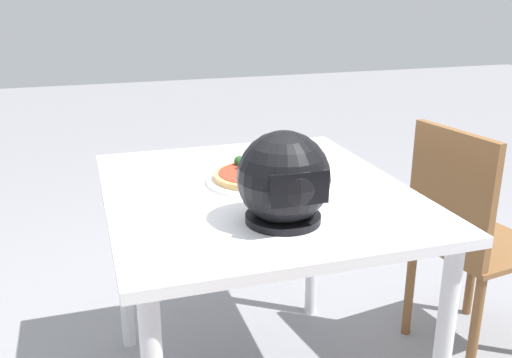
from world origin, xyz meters
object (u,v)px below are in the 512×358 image
Objects in this scene: pizza at (255,174)px; chair_side at (465,232)px; dining_table at (257,218)px; motorcycle_helmet at (284,180)px.

chair_side is (-0.80, 0.03, -0.30)m from pizza.
dining_table is 4.22× the size of motorcycle_helmet.
dining_table is 0.83m from chair_side.
motorcycle_helmet is at bearing 85.66° from pizza.
chair_side is at bearing -177.71° from dining_table.
dining_table is 0.14m from pizza.
dining_table is 1.14× the size of chair_side.
pizza is at bearing -102.17° from dining_table.
motorcycle_helmet is 0.96m from chair_side.
dining_table is 0.34m from motorcycle_helmet.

